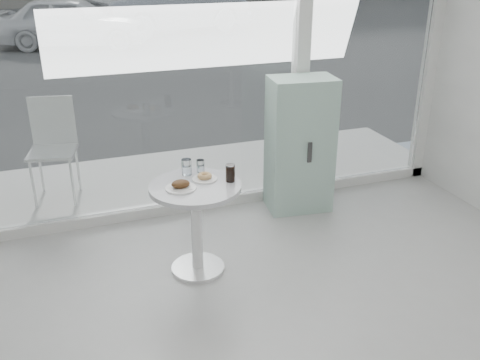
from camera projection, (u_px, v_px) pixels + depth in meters
name	position (u px, v px, depth m)	size (l,w,h in m)	color
storefront	(220.00, 36.00, 4.89)	(5.00, 0.14, 3.00)	white
main_table	(196.00, 210.00, 4.23)	(0.72, 0.72, 0.77)	white
patio_deck	(196.00, 174.00, 6.23)	(5.60, 1.60, 0.05)	silver
street	(93.00, 32.00, 16.76)	(40.00, 24.00, 0.00)	#3C3C3C
mint_cabinet	(300.00, 145.00, 5.26)	(0.66, 0.48, 1.34)	#8BB2A2
patio_chair	(53.00, 142.00, 5.43)	(0.53, 0.53, 1.04)	white
car_white	(73.00, 22.00, 13.93)	(1.54, 3.84, 1.31)	white
car_silver	(172.00, 7.00, 16.06)	(1.68, 4.82, 1.59)	#B1B3B9
plate_fritter	(181.00, 185.00, 4.07)	(0.24, 0.24, 0.07)	white
plate_donut	(205.00, 177.00, 4.23)	(0.20, 0.20, 0.05)	white
water_tumbler_a	(187.00, 168.00, 4.31)	(0.08, 0.08, 0.13)	white
water_tumbler_b	(200.00, 167.00, 4.36)	(0.07, 0.07, 0.11)	white
cola_glass	(230.00, 173.00, 4.18)	(0.07, 0.07, 0.14)	white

